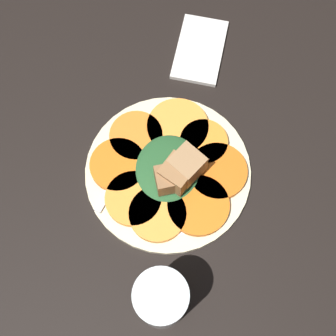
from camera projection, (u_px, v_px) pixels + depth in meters
The scene contains 14 objects.
table_slab at pixel (168, 175), 72.33cm from camera, with size 120.00×120.00×2.00cm, color black.
plate at pixel (168, 172), 70.90cm from camera, with size 25.06×25.06×1.05cm.
carrot_slice_0 at pixel (175, 127), 72.29cm from camera, with size 9.55×9.55×1.12cm, color orange.
carrot_slice_1 at pixel (136, 136), 71.72cm from camera, with size 8.18×8.18×1.12cm, color orange.
carrot_slice_2 at pixel (118, 165), 70.06cm from camera, with size 8.48×8.48×1.12cm, color orange.
carrot_slice_3 at pixel (133, 199), 68.22cm from camera, with size 8.30×8.30×1.12cm, color orange.
carrot_slice_4 at pixel (161, 215), 67.38cm from camera, with size 8.35×8.35×1.12cm, color orange.
carrot_slice_5 at pixel (198, 205), 67.86cm from camera, with size 9.07×9.07×1.12cm, color orange.
carrot_slice_6 at pixel (217, 171), 69.71cm from camera, with size 8.90×8.90×1.12cm, color orange.
carrot_slice_7 at pixel (204, 142), 71.37cm from camera, with size 7.36×7.36×1.12cm, color orange.
center_pile at pixel (173, 170), 67.99cm from camera, with size 11.28×10.68×5.87cm.
fork at pixel (127, 160), 70.73cm from camera, with size 17.14×6.10×0.40cm.
water_glass at pixel (161, 300), 58.75cm from camera, with size 6.64×6.64×12.57cm.
napkin at pixel (200, 50), 78.69cm from camera, with size 12.75×7.65×0.80cm.
Camera 1 is at (23.74, 5.14, 69.13)cm, focal length 50.00 mm.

